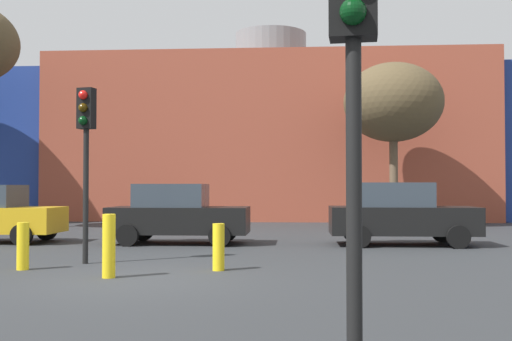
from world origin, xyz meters
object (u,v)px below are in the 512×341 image
traffic_light_near_right (353,48)px  bollard_yellow_0 (109,246)px  bollard_yellow_2 (219,247)px  parked_car_2 (177,214)px  bare_tree_0 (393,103)px  bollard_yellow_1 (23,246)px  parked_car_3 (400,214)px  traffic_light_island (86,134)px

traffic_light_near_right → bollard_yellow_0: traffic_light_near_right is taller
traffic_light_near_right → bollard_yellow_2: bearing=-159.3°
parked_car_2 → traffic_light_near_right: size_ratio=1.10×
bare_tree_0 → bollard_yellow_1: 17.54m
parked_car_3 → bollard_yellow_0: (-6.45, -6.80, -0.31)m
traffic_light_island → bollard_yellow_0: 3.22m
bare_tree_0 → bollard_yellow_1: bearing=-124.7°
parked_car_2 → bollard_yellow_0: size_ratio=3.47×
parked_car_3 → bollard_yellow_2: size_ratio=4.42×
bare_tree_0 → bollard_yellow_0: 17.28m
parked_car_2 → traffic_light_island: (-1.09, -4.81, 1.96)m
parked_car_3 → traffic_light_island: traffic_light_island is taller
parked_car_3 → traffic_light_island: bearing=-147.7°
parked_car_3 → bollard_yellow_2: bearing=-128.7°
bare_tree_0 → traffic_light_island: bearing=-124.1°
traffic_light_near_right → bollard_yellow_0: size_ratio=3.14×
bare_tree_0 → bollard_yellow_2: (-5.63, -13.74, -4.75)m
traffic_light_island → bollard_yellow_1: 2.73m
traffic_light_near_right → bollard_yellow_2: 8.19m
traffic_light_near_right → bollard_yellow_2: (-2.00, 7.62, -2.25)m
parked_car_2 → bollard_yellow_1: bearing=-109.0°
bollard_yellow_2 → parked_car_3: bearing=51.3°
traffic_light_near_right → bare_tree_0: size_ratio=0.53×
bollard_yellow_1 → parked_car_2: bearing=71.0°
bollard_yellow_2 → traffic_light_island: bearing=163.9°
parked_car_2 → bollard_yellow_1: (-2.01, -5.84, -0.40)m
parked_car_3 → parked_car_2: bearing=180.0°
bollard_yellow_0 → bare_tree_0: bearing=63.1°
traffic_light_island → bollard_yellow_0: size_ratio=3.28×
parked_car_3 → bollard_yellow_1: size_ratio=4.34×
parked_car_3 → traffic_light_island: 9.21m
parked_car_2 → bollard_yellow_0: parked_car_2 is taller
traffic_light_near_right → traffic_light_island: bearing=-143.2°
traffic_light_near_right → bollard_yellow_1: traffic_light_near_right is taller
parked_car_2 → traffic_light_near_right: bearing=-73.4°
traffic_light_near_right → bollard_yellow_0: bearing=-143.1°
parked_car_3 → bollard_yellow_2: (-4.55, -5.69, -0.43)m
bollard_yellow_0 → traffic_light_island: bearing=120.1°
bare_tree_0 → bollard_yellow_0: (-7.53, -14.85, -4.63)m
bollard_yellow_1 → parked_car_3: bearing=34.4°
parked_car_2 → bollard_yellow_2: bearing=-71.0°
bollard_yellow_1 → bollard_yellow_2: (3.97, 0.15, -0.01)m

